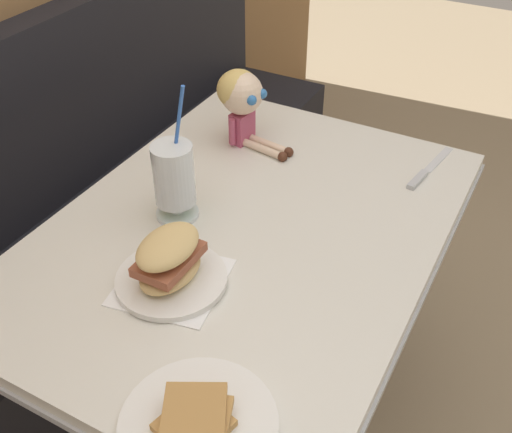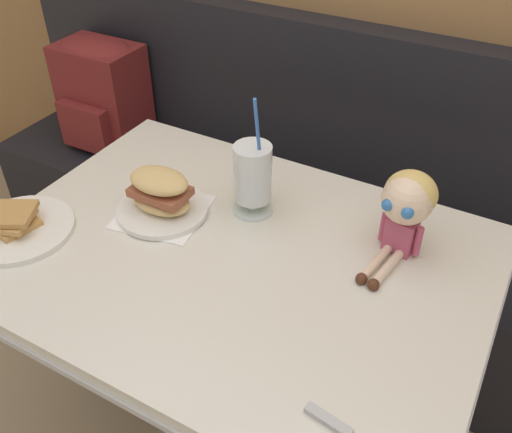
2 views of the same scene
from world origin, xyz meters
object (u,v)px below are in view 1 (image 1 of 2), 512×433
object	(u,v)px
milkshake_glass	(174,178)
seated_doll	(242,97)
toast_plate	(197,422)
sandwich_plate	(170,265)
butter_knife	(424,174)

from	to	relation	value
milkshake_glass	seated_doll	size ratio (longest dim) A/B	1.40
toast_plate	seated_doll	size ratio (longest dim) A/B	1.11
milkshake_glass	toast_plate	bearing A→B (deg)	-142.60
toast_plate	milkshake_glass	xyz separation A→B (m)	(0.44, 0.33, 0.08)
toast_plate	sandwich_plate	size ratio (longest dim) A/B	1.07
milkshake_glass	seated_doll	xyz separation A→B (m)	(0.35, 0.03, 0.03)
milkshake_glass	butter_knife	xyz separation A→B (m)	(0.42, -0.44, -0.10)
toast_plate	milkshake_glass	size ratio (longest dim) A/B	0.79
sandwich_plate	butter_knife	xyz separation A→B (m)	(0.61, -0.33, -0.04)
milkshake_glass	butter_knife	distance (m)	0.62
toast_plate	butter_knife	world-z (taller)	toast_plate
milkshake_glass	seated_doll	distance (m)	0.35
toast_plate	butter_knife	xyz separation A→B (m)	(0.86, -0.11, -0.01)
sandwich_plate	seated_doll	xyz separation A→B (m)	(0.54, 0.14, 0.08)
seated_doll	milkshake_glass	bearing A→B (deg)	-174.88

